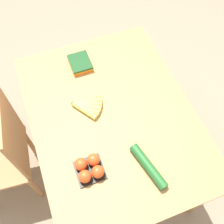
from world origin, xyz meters
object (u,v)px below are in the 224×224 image
carrot_bag (80,63)px  tomato_pack (89,168)px  cucumber_near (148,166)px  banana_bunch (87,105)px  chair (6,154)px

carrot_bag → tomato_pack: bearing=166.8°
tomato_pack → cucumber_near: tomato_pack is taller
banana_bunch → cucumber_near: 0.51m
chair → carrot_bag: 0.76m
banana_bunch → carrot_bag: bearing=-10.4°
chair → cucumber_near: chair is taller
tomato_pack → cucumber_near: 0.31m
carrot_bag → chair: bearing=116.8°
chair → tomato_pack: size_ratio=6.37×
chair → carrot_bag: size_ratio=5.77×
chair → banana_bunch: bearing=95.0°
chair → cucumber_near: 0.94m
banana_bunch → tomato_pack: size_ratio=1.26×
banana_bunch → tomato_pack: bearing=164.4°
carrot_bag → banana_bunch: bearing=169.6°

